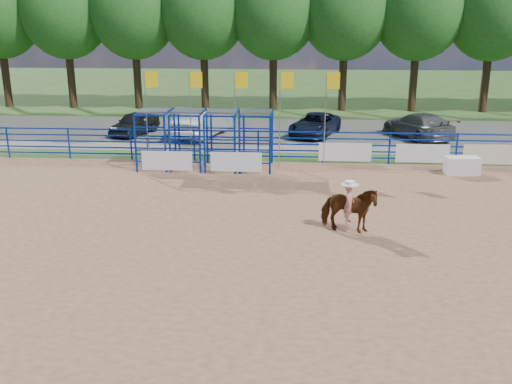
# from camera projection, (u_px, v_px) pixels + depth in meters

# --- Properties ---
(ground) EXTENTS (120.00, 120.00, 0.00)m
(ground) POSITION_uv_depth(u_px,v_px,m) (236.00, 243.00, 17.07)
(ground) COLOR #355421
(ground) RESTS_ON ground
(arena_dirt) EXTENTS (30.00, 20.00, 0.02)m
(arena_dirt) POSITION_uv_depth(u_px,v_px,m) (236.00, 242.00, 17.06)
(arena_dirt) COLOR #956A4A
(arena_dirt) RESTS_ON ground
(gravel_strip) EXTENTS (40.00, 10.00, 0.01)m
(gravel_strip) POSITION_uv_depth(u_px,v_px,m) (266.00, 133.00, 33.28)
(gravel_strip) COLOR slate
(gravel_strip) RESTS_ON ground
(announcer_table) EXTENTS (1.47, 0.80, 0.75)m
(announcer_table) POSITION_uv_depth(u_px,v_px,m) (462.00, 166.00, 24.35)
(announcer_table) COLOR silver
(announcer_table) RESTS_ON arena_dirt
(horse_and_rider) EXTENTS (1.90, 1.15, 2.28)m
(horse_and_rider) POSITION_uv_depth(u_px,v_px,m) (349.00, 207.00, 17.66)
(horse_and_rider) COLOR #603313
(horse_and_rider) RESTS_ON arena_dirt
(car_a) EXTENTS (2.48, 4.04, 1.28)m
(car_a) POSITION_uv_depth(u_px,v_px,m) (135.00, 123.00, 32.74)
(car_a) COLOR black
(car_a) RESTS_ON gravel_strip
(car_b) EXTENTS (2.88, 5.26, 1.64)m
(car_b) POSITION_uv_depth(u_px,v_px,m) (203.00, 122.00, 32.08)
(car_b) COLOR #9A9DA3
(car_b) RESTS_ON gravel_strip
(car_c) EXTENTS (3.38, 4.92, 1.25)m
(car_c) POSITION_uv_depth(u_px,v_px,m) (315.00, 124.00, 32.46)
(car_c) COLOR black
(car_c) RESTS_ON gravel_strip
(car_d) EXTENTS (3.83, 5.28, 1.42)m
(car_d) POSITION_uv_depth(u_px,v_px,m) (418.00, 126.00, 31.60)
(car_d) COLOR #5C5D5F
(car_d) RESTS_ON gravel_strip
(perimeter_fence) EXTENTS (30.10, 20.10, 1.50)m
(perimeter_fence) POSITION_uv_depth(u_px,v_px,m) (236.00, 219.00, 16.85)
(perimeter_fence) COLOR #0728A4
(perimeter_fence) RESTS_ON ground
(chute_assembly) EXTENTS (19.32, 2.41, 4.20)m
(chute_assembly) POSITION_uv_depth(u_px,v_px,m) (214.00, 140.00, 25.26)
(chute_assembly) COLOR #0728A4
(chute_assembly) RESTS_ON ground
(treeline) EXTENTS (56.40, 6.40, 11.24)m
(treeline) POSITION_uv_depth(u_px,v_px,m) (274.00, 2.00, 39.66)
(treeline) COLOR #3F2B19
(treeline) RESTS_ON ground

